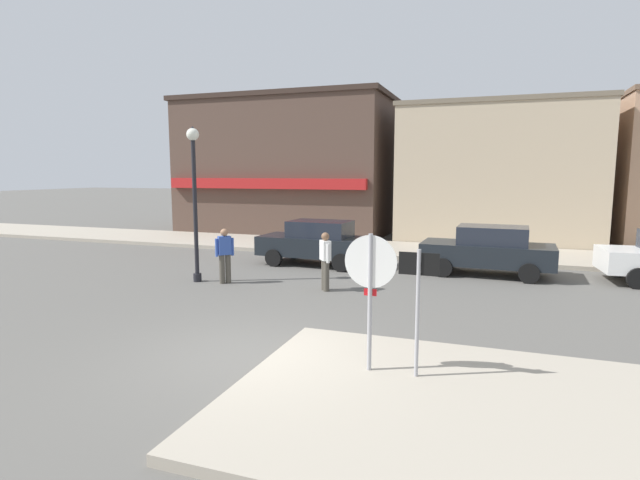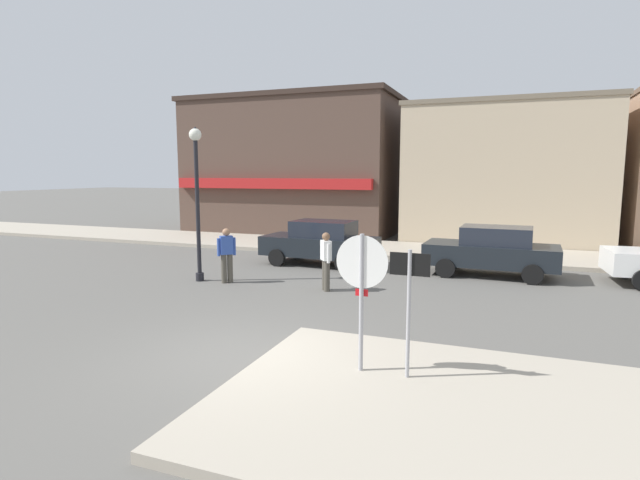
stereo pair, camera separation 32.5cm
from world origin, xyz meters
TOP-DOWN VIEW (x-y plane):
  - ground_plane at (0.00, 0.00)m, footprint 160.00×160.00m
  - sidewalk_corner at (3.74, -0.90)m, footprint 6.40×4.80m
  - kerb_far at (0.00, 12.68)m, footprint 80.00×4.00m
  - stop_sign at (2.27, -0.15)m, footprint 0.82×0.07m
  - one_way_sign at (3.00, -0.16)m, footprint 0.60×0.06m
  - lamp_post at (-4.28, 5.04)m, footprint 0.36×0.36m
  - parked_car_nearest at (-1.83, 8.79)m, footprint 4.08×2.03m
  - parked_car_second at (3.85, 8.94)m, footprint 4.06×2.00m
  - pedestrian_crossing_near at (-0.31, 5.22)m, footprint 0.41×0.49m
  - pedestrian_crossing_far at (-3.37, 5.11)m, footprint 0.46×0.44m
  - building_corner_shop at (-6.69, 18.19)m, footprint 11.19×7.50m
  - building_storefront_left_near at (3.98, 17.57)m, footprint 8.83×5.82m

SIDE VIEW (x-z plane):
  - ground_plane at x=0.00m, z-range 0.00..0.00m
  - sidewalk_corner at x=3.74m, z-range 0.00..0.15m
  - kerb_far at x=0.00m, z-range 0.00..0.15m
  - parked_car_nearest at x=-1.83m, z-range 0.03..1.59m
  - parked_car_second at x=3.85m, z-range 0.03..1.59m
  - pedestrian_crossing_near at x=-0.31m, z-range 0.06..1.67m
  - pedestrian_crossing_far at x=-3.37m, z-range 0.06..1.67m
  - one_way_sign at x=3.00m, z-range 0.28..2.38m
  - stop_sign at x=2.27m, z-range 0.37..2.67m
  - lamp_post at x=-4.28m, z-range 0.69..5.23m
  - building_storefront_left_near at x=3.98m, z-range 0.00..6.34m
  - building_corner_shop at x=-6.69m, z-range 0.00..7.14m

